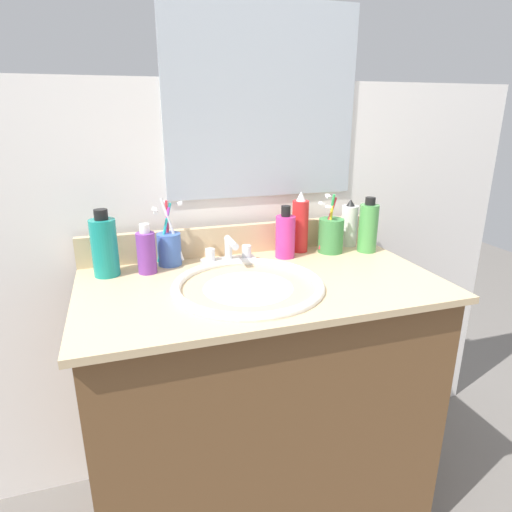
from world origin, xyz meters
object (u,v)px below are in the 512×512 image
cup_green (331,235)px  cup_blue_plastic (169,247)px  bottle_mouthwash_teal (104,246)px  bottle_soap_pink (285,236)px  bottle_lotion_white (349,225)px  bottle_spray_red (300,225)px  bottle_cream_purple (146,252)px  bottle_toner_green (368,227)px  faucet (229,254)px

cup_green → cup_blue_plastic: cup_blue_plastic is taller
bottle_mouthwash_teal → cup_green: 0.67m
cup_blue_plastic → bottle_mouthwash_teal: bearing=-168.4°
bottle_soap_pink → bottle_lotion_white: (0.25, 0.05, 0.00)m
bottle_spray_red → cup_blue_plastic: (-0.41, -0.00, -0.03)m
bottle_spray_red → bottle_lotion_white: (0.18, 0.01, -0.02)m
bottle_lotion_white → bottle_cream_purple: (-0.66, -0.07, -0.01)m
bottle_cream_purple → cup_blue_plastic: 0.08m
bottle_lotion_white → bottle_cream_purple: bearing=-174.3°
bottle_lotion_white → bottle_toner_green: size_ratio=0.89×
bottle_mouthwash_teal → bottle_lotion_white: size_ratio=1.19×
bottle_spray_red → cup_blue_plastic: bearing=-179.3°
cup_blue_plastic → bottle_cream_purple: bearing=-143.8°
bottle_spray_red → cup_green: size_ratio=1.04×
faucet → bottle_spray_red: size_ratio=0.83×
bottle_cream_purple → cup_blue_plastic: bearing=36.2°
bottle_toner_green → cup_blue_plastic: 0.62m
bottle_spray_red → bottle_cream_purple: bottle_spray_red is taller
bottle_spray_red → cup_green: bottle_spray_red is taller
bottle_mouthwash_teal → cup_green: (0.67, 0.00, -0.03)m
bottle_soap_pink → bottle_cream_purple: size_ratio=1.15×
faucet → cup_blue_plastic: (-0.17, 0.04, 0.03)m
bottle_soap_pink → bottle_mouthwash_teal: bottle_mouthwash_teal is taller
faucet → bottle_soap_pink: (0.18, 0.01, 0.04)m
bottle_cream_purple → bottle_lotion_white: bearing=5.7°
cup_green → bottle_cream_purple: bearing=-178.3°
bottle_mouthwash_teal → bottle_cream_purple: bottle_mouthwash_teal is taller
bottle_toner_green → bottle_lotion_white: bearing=105.8°
bottle_toner_green → cup_green: (-0.11, 0.03, -0.02)m
cup_green → cup_blue_plastic: bearing=176.3°
faucet → bottle_cream_purple: bottle_cream_purple is taller
bottle_spray_red → bottle_cream_purple: size_ratio=1.38×
bottle_spray_red → bottle_lotion_white: size_ratio=1.25×
bottle_toner_green → cup_blue_plastic: cup_blue_plastic is taller
bottle_lotion_white → cup_blue_plastic: bearing=-178.4°
bottle_soap_pink → bottle_toner_green: 0.27m
bottle_mouthwash_teal → cup_blue_plastic: 0.18m
bottle_spray_red → bottle_toner_green: bearing=-17.9°
bottle_spray_red → bottle_lotion_white: bottle_spray_red is taller
bottle_mouthwash_teal → bottle_soap_pink: bearing=-0.1°
bottle_mouthwash_teal → bottle_toner_green: size_ratio=1.05×
bottle_lotion_white → faucet: bearing=-172.0°
bottle_mouthwash_teal → bottle_toner_green: bearing=-1.9°
bottle_mouthwash_teal → faucet: bearing=-1.2°
bottle_lotion_white → cup_green: bearing=-151.8°
cup_green → faucet: bearing=-178.3°
faucet → bottle_lotion_white: 0.43m
bottle_soap_pink → bottle_lotion_white: size_ratio=1.03×
bottle_mouthwash_teal → bottle_lotion_white: 0.77m
bottle_spray_red → bottle_lotion_white: bearing=3.9°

